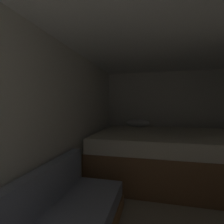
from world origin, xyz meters
TOP-DOWN VIEW (x-y plane):
  - wall_back at (0.00, 3.91)m, footprint 2.72×0.05m
  - wall_left at (-1.33, 1.57)m, footprint 0.05×4.65m
  - ceiling_slab at (0.00, 1.57)m, footprint 2.72×4.65m
  - bed at (-0.00, 2.93)m, footprint 2.50×1.82m

SIDE VIEW (x-z plane):
  - bed at x=0.00m, z-range -0.09..0.92m
  - wall_back at x=0.00m, z-range 0.00..2.10m
  - wall_left at x=-1.33m, z-range 0.00..2.10m
  - ceiling_slab at x=0.00m, z-range 2.10..2.15m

